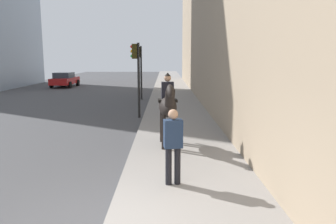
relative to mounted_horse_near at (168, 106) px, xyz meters
The scene contains 5 objects.
mounted_horse_near is the anchor object (origin of this frame).
pedestrian_greeting 3.24m from the mounted_horse_near, behind, with size 0.32×0.44×1.70m.
car_near_lane 24.23m from the mounted_horse_near, 24.11° to the left, with size 4.18×2.06×1.44m.
traffic_light_near_curb 5.91m from the mounted_horse_near, 14.40° to the left, with size 0.20×0.44×3.59m.
traffic_light_far_curb 12.71m from the mounted_horse_near, ahead, with size 0.20×0.44×3.65m.
Camera 1 is at (-5.19, -1.07, 2.94)m, focal length 35.38 mm.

